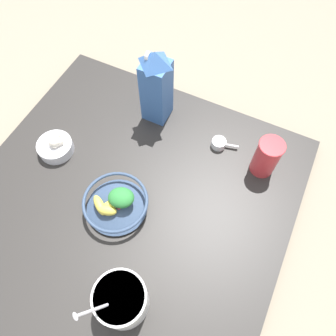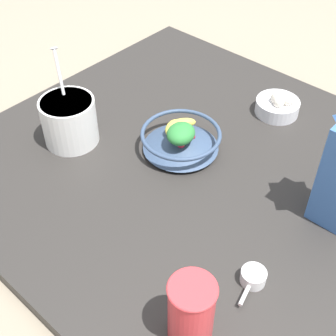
{
  "view_description": "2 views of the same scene",
  "coord_description": "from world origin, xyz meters",
  "px_view_note": "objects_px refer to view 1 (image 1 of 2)",
  "views": [
    {
      "loc": [
        0.3,
        0.29,
        0.99
      ],
      "look_at": [
        -0.12,
        0.09,
        0.13
      ],
      "focal_mm": 35.0,
      "sensor_mm": 36.0,
      "label": 1
    },
    {
      "loc": [
        -0.54,
        0.66,
        0.8
      ],
      "look_at": [
        -0.06,
        0.13,
        0.13
      ],
      "focal_mm": 50.0,
      "sensor_mm": 36.0,
      "label": 2
    }
  ],
  "objects_px": {
    "fruit_bowl": "(116,203)",
    "milk_carton": "(156,86)",
    "garlic_bowl": "(56,146)",
    "drinking_cup": "(267,157)",
    "yogurt_tub": "(121,300)"
  },
  "relations": [
    {
      "from": "yogurt_tub",
      "to": "garlic_bowl",
      "type": "bearing_deg",
      "value": -126.09
    },
    {
      "from": "yogurt_tub",
      "to": "drinking_cup",
      "type": "height_order",
      "value": "yogurt_tub"
    },
    {
      "from": "fruit_bowl",
      "to": "garlic_bowl",
      "type": "distance_m",
      "value": 0.31
    },
    {
      "from": "fruit_bowl",
      "to": "drinking_cup",
      "type": "bearing_deg",
      "value": 132.85
    },
    {
      "from": "fruit_bowl",
      "to": "garlic_bowl",
      "type": "bearing_deg",
      "value": -108.0
    },
    {
      "from": "drinking_cup",
      "to": "milk_carton",
      "type": "bearing_deg",
      "value": -97.37
    },
    {
      "from": "milk_carton",
      "to": "drinking_cup",
      "type": "xyz_separation_m",
      "value": [
        0.05,
        0.41,
        -0.07
      ]
    },
    {
      "from": "milk_carton",
      "to": "garlic_bowl",
      "type": "relative_size",
      "value": 2.43
    },
    {
      "from": "milk_carton",
      "to": "garlic_bowl",
      "type": "distance_m",
      "value": 0.39
    },
    {
      "from": "milk_carton",
      "to": "drinking_cup",
      "type": "distance_m",
      "value": 0.42
    },
    {
      "from": "fruit_bowl",
      "to": "milk_carton",
      "type": "distance_m",
      "value": 0.4
    },
    {
      "from": "drinking_cup",
      "to": "garlic_bowl",
      "type": "bearing_deg",
      "value": -70.03
    },
    {
      "from": "milk_carton",
      "to": "drinking_cup",
      "type": "bearing_deg",
      "value": 82.63
    },
    {
      "from": "milk_carton",
      "to": "yogurt_tub",
      "type": "height_order",
      "value": "milk_carton"
    },
    {
      "from": "fruit_bowl",
      "to": "milk_carton",
      "type": "relative_size",
      "value": 0.69
    }
  ]
}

